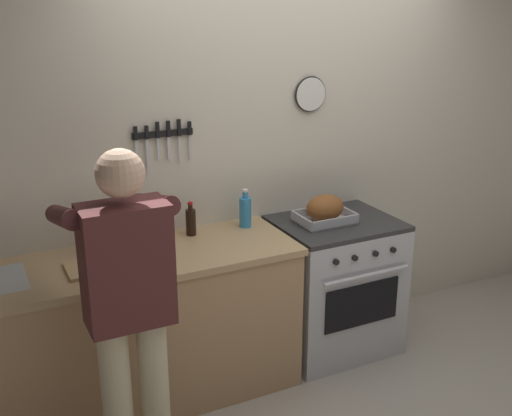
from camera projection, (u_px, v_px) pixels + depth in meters
wall_back at (280, 152)px, 4.04m from camera, size 6.00×0.13×2.60m
counter_block at (120, 333)px, 3.49m from camera, size 2.03×0.65×0.90m
stove at (334, 285)px, 4.09m from camera, size 0.76×0.67×0.90m
person_cook at (128, 302)px, 2.78m from camera, size 0.51×0.63×1.66m
roasting_pan at (325, 210)px, 3.90m from camera, size 0.35×0.26×0.18m
cutting_board at (101, 266)px, 3.26m from camera, size 0.36×0.24×0.02m
bottle_olive_oil at (140, 229)px, 3.47m from camera, size 0.07×0.07×0.29m
bottle_hot_sauce at (157, 229)px, 3.61m from camera, size 0.04×0.04×0.17m
bottle_wine_red at (97, 233)px, 3.39m from camera, size 0.07×0.07×0.29m
bottle_vinegar at (122, 230)px, 3.53m from camera, size 0.07×0.07×0.23m
bottle_soy_sauce at (191, 221)px, 3.69m from camera, size 0.06×0.06×0.21m
bottle_dish_soap at (245, 211)px, 3.82m from camera, size 0.07×0.07×0.24m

